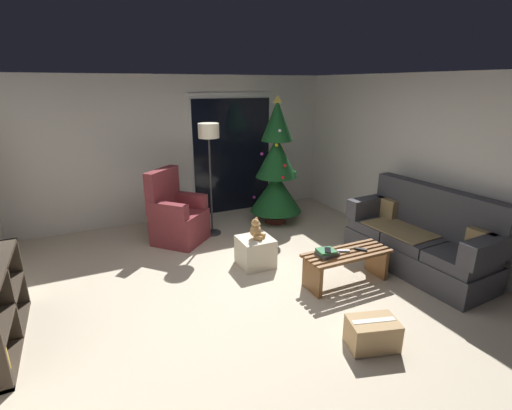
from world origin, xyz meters
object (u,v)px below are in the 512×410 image
Objects in this scene: coffee_table at (346,262)px; remote_silver at (343,251)px; remote_black at (361,249)px; cardboard_box_taped_mid_floor at (372,333)px; book_stack at (327,253)px; ottoman at (255,252)px; teddy_bear_honey at (256,230)px; couch at (421,240)px; christmas_tree at (276,169)px; floor_lamp at (209,142)px; cell_phone at (328,250)px; armchair at (177,217)px.

coffee_table is 7.05× the size of remote_silver.
remote_black is 1.27m from cardboard_box_taped_mid_floor.
ottoman is (-0.52, 0.87, -0.25)m from book_stack.
teddy_bear_honey reaches higher than remote_silver.
remote_black is (-0.95, 0.06, 0.03)m from couch.
christmas_tree reaches higher than floor_lamp.
christmas_tree is (0.05, 2.27, 0.53)m from remote_black.
remote_silver is at bearing -0.84° from book_stack.
cardboard_box_taped_mid_floor is at bearing -149.83° from couch.
cell_phone is 1.14m from cardboard_box_taped_mid_floor.
christmas_tree is at bearing 111.27° from couch.
cell_phone is at bearing 178.36° from coffee_table.
teddy_bear_honey is at bearing -127.15° from christmas_tree.
floor_lamp is 3.46× the size of cardboard_box_taped_mid_floor.
teddy_bear_honey reaches higher than book_stack.
book_stack is 0.57× the size of ottoman.
couch is at bearing -69.59° from remote_silver.
cell_phone is 0.28× the size of cardboard_box_taped_mid_floor.
cell_phone reaches higher than remote_black.
remote_silver is 1.22m from cardboard_box_taped_mid_floor.
armchair is at bearing -173.98° from floor_lamp.
christmas_tree is (0.23, 2.24, 0.68)m from coffee_table.
couch reaches higher than teddy_bear_honey.
book_stack is 1.05m from ottoman.
remote_silver is 2.61m from floor_lamp.
ottoman is 0.32m from teddy_bear_honey.
christmas_tree reaches higher than book_stack.
teddy_bear_honey is (-0.97, 0.92, 0.09)m from remote_black.
couch is 1.14m from coffee_table.
coffee_table is 0.97× the size of armchair.
cell_phone is 2.52m from floor_lamp.
armchair is 2.19× the size of cardboard_box_taped_mid_floor.
couch is at bearing -4.58° from coffee_table.
cardboard_box_taped_mid_floor is at bearing -102.76° from christmas_tree.
couch is 7.90× the size of book_stack.
remote_silver is 0.30× the size of cardboard_box_taped_mid_floor.
remote_silver is 0.26m from cell_phone.
christmas_tree is at bearing 2.77° from armchair.
cell_phone is 1.02m from teddy_bear_honey.
remote_black is 1.08× the size of cell_phone.
couch is 6.94× the size of teddy_bear_honey.
cell_phone reaches higher than cardboard_box_taped_mid_floor.
book_stack is 2.52m from floor_lamp.
coffee_table reaches higher than ottoman.
ottoman is (-1.03, -1.34, -0.76)m from christmas_tree.
remote_silver is at bearing 126.69° from remote_black.
teddy_bear_honey is (-0.51, 0.87, 0.06)m from book_stack.
teddy_bear_honey is (0.01, -0.01, 0.32)m from ottoman.
christmas_tree is at bearing 52.49° from ottoman.
coffee_table is (-1.13, 0.09, -0.12)m from couch.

